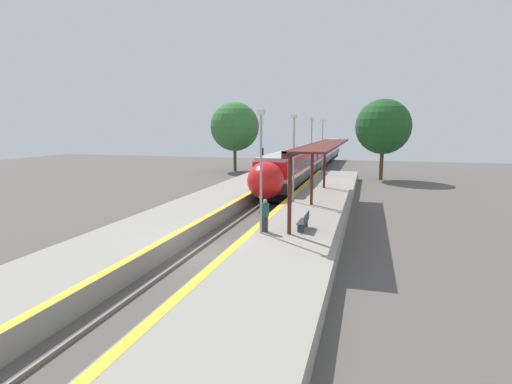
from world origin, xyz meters
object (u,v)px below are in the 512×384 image
(person_waiting, at_px, (265,215))
(lamppost_mid, at_px, (294,153))
(railway_signal, at_px, (262,166))
(lamppost_far, at_px, (311,147))
(lamppost_farthest, at_px, (322,143))
(train, at_px, (314,156))
(lamppost_near, at_px, (261,165))
(platform_bench, at_px, (304,221))

(person_waiting, xyz_separation_m, lamppost_mid, (-0.14, 8.60, 2.59))
(railway_signal, bearing_deg, lamppost_mid, -59.56)
(lamppost_far, distance_m, lamppost_farthest, 8.89)
(train, distance_m, lamppost_far, 20.08)
(lamppost_far, bearing_deg, person_waiting, -89.54)
(railway_signal, relative_size, lamppost_farthest, 0.71)
(lamppost_farthest, bearing_deg, railway_signal, -111.98)
(person_waiting, bearing_deg, lamppost_near, -115.91)
(lamppost_mid, height_order, lamppost_farthest, same)
(train, height_order, platform_bench, train)
(lamppost_near, bearing_deg, train, 93.53)
(person_waiting, relative_size, lamppost_mid, 0.28)
(railway_signal, distance_m, lamppost_near, 16.78)
(railway_signal, distance_m, lamppost_mid, 8.58)
(person_waiting, xyz_separation_m, lamppost_far, (-0.14, 17.49, 2.59))
(lamppost_mid, bearing_deg, railway_signal, 120.44)
(lamppost_near, bearing_deg, lamppost_farthest, 90.00)
(railway_signal, height_order, lamppost_farthest, lamppost_farthest)
(train, bearing_deg, person_waiting, -86.23)
(platform_bench, bearing_deg, person_waiting, -152.87)
(lamppost_mid, xyz_separation_m, lamppost_farthest, (0.00, 17.78, 0.00))
(lamppost_mid, xyz_separation_m, lamppost_far, (0.00, 8.89, 0.00))
(lamppost_far, height_order, lamppost_farthest, same)
(train, distance_m, lamppost_mid, 28.89)
(person_waiting, distance_m, lamppost_mid, 8.99)
(train, relative_size, person_waiting, 34.58)
(platform_bench, bearing_deg, lamppost_mid, 104.84)
(person_waiting, distance_m, lamppost_far, 17.69)
(railway_signal, relative_size, lamppost_mid, 0.71)
(platform_bench, bearing_deg, lamppost_near, -148.20)
(train, relative_size, lamppost_far, 9.57)
(person_waiting, height_order, railway_signal, railway_signal)
(lamppost_farthest, bearing_deg, lamppost_near, -90.00)
(train, height_order, lamppost_near, lamppost_near)
(lamppost_far, bearing_deg, train, 96.67)
(person_waiting, relative_size, railway_signal, 0.39)
(lamppost_mid, distance_m, lamppost_farthest, 17.78)
(lamppost_far, relative_size, lamppost_farthest, 1.00)
(train, relative_size, railway_signal, 13.50)
(person_waiting, height_order, lamppost_farthest, lamppost_farthest)
(person_waiting, bearing_deg, train, 93.77)
(train, xyz_separation_m, lamppost_near, (2.32, -37.60, 2.21))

